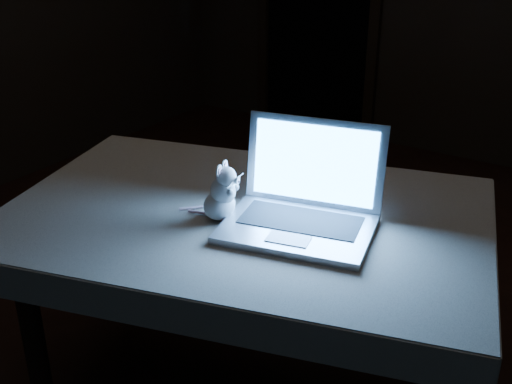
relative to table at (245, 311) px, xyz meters
The scene contains 5 objects.
floor 0.62m from the table, 118.61° to the left, with size 5.00×5.00×0.00m, color black.
table is the anchor object (origin of this frame).
tablecloth 0.35m from the table, 80.72° to the right, with size 1.58×1.06×0.11m, color #BCB19E, non-canonical shape.
laptop 0.60m from the table, ahead, with size 0.46×0.40×0.31m, color #ABAAAF, non-canonical shape.
plush_mouse 0.51m from the table, 112.07° to the right, with size 0.14×0.14×0.20m, color silver, non-canonical shape.
Camera 1 is at (1.33, -1.99, 1.75)m, focal length 45.00 mm.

